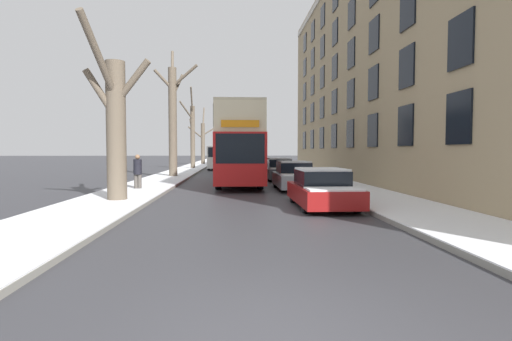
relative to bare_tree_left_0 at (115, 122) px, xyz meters
name	(u,v)px	position (x,y,z in m)	size (l,w,h in m)	color
sidewalk_left	(200,164)	(-0.24, 41.77, -2.95)	(3.03, 130.00, 0.16)	gray
sidewalk_right	(273,164)	(10.08, 41.77, -2.95)	(3.03, 130.00, 0.16)	gray
terrace_facade_right	(423,60)	(16.08, 9.07, 4.54)	(9.10, 40.14, 15.13)	tan
bare_tree_left_0	(115,122)	(0.00, 0.00, 0.00)	(2.50, 4.34, 6.48)	brown
bare_tree_left_1	(173,117)	(0.05, 14.12, 1.38)	(3.19, 2.76, 9.60)	brown
bare_tree_left_2	(192,134)	(0.05, 27.84, 0.70)	(1.43, 3.63, 8.50)	brown
bare_tree_left_3	(203,141)	(0.21, 41.31, 0.31)	(4.73, 3.13, 8.19)	brown
double_decker_bus	(238,142)	(4.68, 8.61, -0.53)	(2.52, 11.09, 4.42)	red
parked_car_0	(322,189)	(7.47, -1.33, -2.39)	(1.88, 4.36, 1.36)	maroon
parked_car_1	(294,176)	(7.47, 5.15, -2.36)	(1.82, 4.42, 1.45)	#9EA3AD
parked_car_2	(279,170)	(7.47, 11.75, -2.34)	(1.73, 4.58, 1.49)	#474C56
oncoming_van	(218,157)	(2.84, 26.78, -1.72)	(2.07, 5.19, 2.42)	white
pedestrian_left_sidewalk	(138,171)	(-0.24, 4.41, -2.04)	(0.39, 0.39, 1.80)	#4C4742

